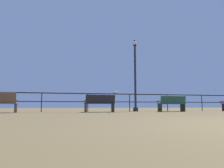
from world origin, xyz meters
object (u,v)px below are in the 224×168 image
object	(u,v)px
bench_near_left	(100,102)
seagull_on_rail	(116,92)
bench_near_right	(172,103)
lamppost_center	(135,75)

from	to	relation	value
bench_near_left	seagull_on_rail	size ratio (longest dim) A/B	4.27
bench_near_left	bench_near_right	xyz separation A→B (m)	(4.06, -0.00, -0.01)
bench_near_right	seagull_on_rail	size ratio (longest dim) A/B	4.11
bench_near_left	bench_near_right	bearing A→B (deg)	-0.05
lamppost_center	bench_near_left	bearing A→B (deg)	-156.78
bench_near_left	seagull_on_rail	world-z (taller)	seagull_on_rail
lamppost_center	seagull_on_rail	world-z (taller)	lamppost_center
bench_near_right	lamppost_center	bearing A→B (deg)	151.23
bench_near_left	lamppost_center	xyz separation A→B (m)	(2.27, 0.98, 1.66)
bench_near_right	seagull_on_rail	bearing A→B (deg)	167.25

